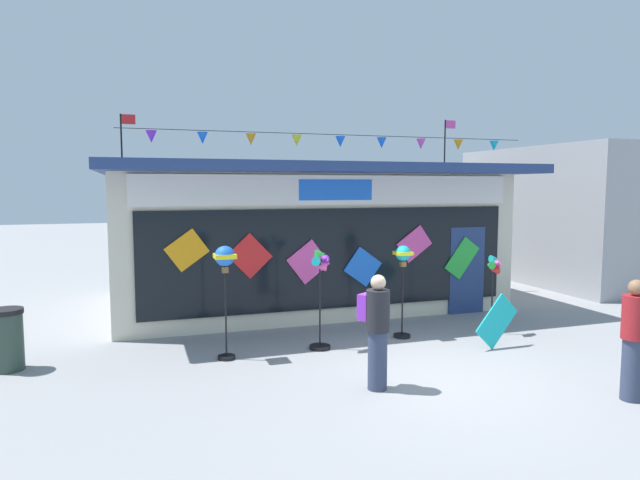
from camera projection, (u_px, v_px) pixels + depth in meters
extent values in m
plane|color=gray|center=(430.00, 377.00, 8.58)|extent=(80.00, 80.00, 0.00)
cube|color=beige|center=(299.00, 238.00, 14.29)|extent=(8.97, 5.40, 3.22)
cube|color=navy|center=(305.00, 171.00, 13.62)|extent=(9.37, 6.47, 0.20)
cube|color=white|center=(335.00, 190.00, 11.59)|extent=(8.25, 0.08, 0.61)
cube|color=blue|center=(336.00, 190.00, 11.56)|extent=(1.61, 0.04, 0.43)
cube|color=black|center=(335.00, 258.00, 11.74)|extent=(8.07, 0.06, 2.12)
cube|color=navy|center=(466.00, 270.00, 12.79)|extent=(0.90, 0.07, 2.00)
cube|color=orange|center=(187.00, 250.00, 10.68)|extent=(0.87, 0.03, 0.85)
cube|color=red|center=(250.00, 256.00, 11.08)|extent=(0.93, 0.03, 0.93)
cube|color=#EA4CA3|center=(308.00, 262.00, 11.49)|extent=(0.95, 0.03, 0.94)
cube|color=blue|center=(363.00, 267.00, 11.89)|extent=(0.88, 0.03, 0.88)
cube|color=#EA4CA3|center=(414.00, 244.00, 12.23)|extent=(0.88, 0.03, 0.83)
cube|color=green|center=(462.00, 258.00, 12.66)|extent=(0.90, 0.03, 0.99)
cylinder|color=black|center=(340.00, 135.00, 11.21)|extent=(8.61, 0.01, 0.01)
cone|color=purple|center=(151.00, 137.00, 10.07)|extent=(0.20, 0.20, 0.22)
cone|color=blue|center=(202.00, 138.00, 10.36)|extent=(0.20, 0.20, 0.22)
cone|color=orange|center=(251.00, 139.00, 10.65)|extent=(0.20, 0.20, 0.22)
cone|color=yellow|center=(297.00, 141.00, 10.94)|extent=(0.20, 0.20, 0.22)
cone|color=blue|center=(340.00, 142.00, 11.23)|extent=(0.20, 0.20, 0.22)
cone|color=blue|center=(382.00, 143.00, 11.52)|extent=(0.20, 0.20, 0.22)
cone|color=#EA4CA3|center=(421.00, 144.00, 11.81)|extent=(0.20, 0.20, 0.22)
cone|color=orange|center=(458.00, 145.00, 12.10)|extent=(0.20, 0.20, 0.22)
cone|color=#19B7BC|center=(494.00, 146.00, 12.39)|extent=(0.20, 0.20, 0.22)
cylinder|color=black|center=(121.00, 140.00, 12.73)|extent=(0.04, 0.04, 1.17)
cube|color=red|center=(128.00, 119.00, 12.73)|extent=(0.32, 0.02, 0.22)
cylinder|color=black|center=(445.00, 144.00, 15.39)|extent=(0.04, 0.04, 1.35)
cube|color=#EA4CA3|center=(450.00, 124.00, 15.39)|extent=(0.32, 0.02, 0.22)
cylinder|color=black|center=(227.00, 357.00, 9.46)|extent=(0.30, 0.30, 0.06)
cylinder|color=black|center=(226.00, 313.00, 9.38)|extent=(0.03, 0.03, 1.60)
sphere|color=blue|center=(225.00, 256.00, 9.29)|extent=(0.34, 0.34, 0.34)
cube|color=yellow|center=(225.00, 256.00, 9.29)|extent=(0.35, 0.35, 0.08)
cube|color=brown|center=(225.00, 270.00, 9.31)|extent=(0.10, 0.10, 0.10)
cylinder|color=black|center=(320.00, 347.00, 10.05)|extent=(0.38, 0.38, 0.06)
cylinder|color=black|center=(320.00, 305.00, 9.98)|extent=(0.03, 0.03, 1.62)
cylinder|color=black|center=(321.00, 260.00, 9.86)|extent=(0.06, 0.04, 0.06)
cone|color=purple|center=(327.00, 260.00, 9.90)|extent=(0.17, 0.18, 0.17)
cone|color=green|center=(321.00, 254.00, 9.85)|extent=(0.18, 0.17, 0.17)
cone|color=#19B7BC|center=(314.00, 261.00, 9.82)|extent=(0.17, 0.18, 0.17)
cone|color=#EA4CA3|center=(321.00, 267.00, 9.87)|extent=(0.18, 0.17, 0.17)
cylinder|color=black|center=(402.00, 336.00, 10.81)|extent=(0.33, 0.33, 0.06)
cylinder|color=black|center=(402.00, 299.00, 10.74)|extent=(0.03, 0.03, 1.50)
sphere|color=#19B7BC|center=(403.00, 253.00, 10.65)|extent=(0.30, 0.30, 0.30)
cube|color=yellow|center=(403.00, 253.00, 10.65)|extent=(0.30, 0.30, 0.07)
cube|color=brown|center=(403.00, 264.00, 10.67)|extent=(0.10, 0.10, 0.10)
cylinder|color=black|center=(491.00, 332.00, 11.09)|extent=(0.38, 0.38, 0.06)
cylinder|color=black|center=(492.00, 299.00, 11.02)|extent=(0.03, 0.03, 1.40)
cylinder|color=black|center=(494.00, 265.00, 10.92)|extent=(0.06, 0.04, 0.06)
cone|color=#EA4CA3|center=(499.00, 264.00, 10.95)|extent=(0.16, 0.17, 0.16)
cone|color=#19B7BC|center=(495.00, 259.00, 10.91)|extent=(0.17, 0.16, 0.16)
cone|color=green|center=(490.00, 265.00, 10.88)|extent=(0.16, 0.17, 0.16)
cone|color=red|center=(494.00, 270.00, 10.93)|extent=(0.17, 0.16, 0.16)
cylinder|color=#333D56|center=(632.00, 370.00, 7.60)|extent=(0.28, 0.28, 0.86)
cylinder|color=maroon|center=(635.00, 317.00, 7.53)|extent=(0.34, 0.34, 0.60)
sphere|color=#8C6647|center=(637.00, 288.00, 7.49)|extent=(0.22, 0.22, 0.22)
cylinder|color=#333D56|center=(377.00, 360.00, 8.01)|extent=(0.28, 0.28, 0.86)
cylinder|color=#232328|center=(378.00, 311.00, 7.94)|extent=(0.34, 0.34, 0.60)
sphere|color=beige|center=(378.00, 282.00, 7.90)|extent=(0.22, 0.22, 0.22)
cube|color=purple|center=(366.00, 307.00, 8.06)|extent=(0.31, 0.27, 0.38)
cylinder|color=#2D4238|center=(7.00, 342.00, 8.84)|extent=(0.48, 0.48, 0.92)
cylinder|color=black|center=(6.00, 311.00, 8.80)|extent=(0.52, 0.52, 0.08)
cube|color=#19B7BC|center=(497.00, 321.00, 10.08)|extent=(0.99, 0.18, 0.99)
cube|color=#99999E|center=(621.00, 214.00, 17.94)|extent=(7.80, 6.33, 4.10)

